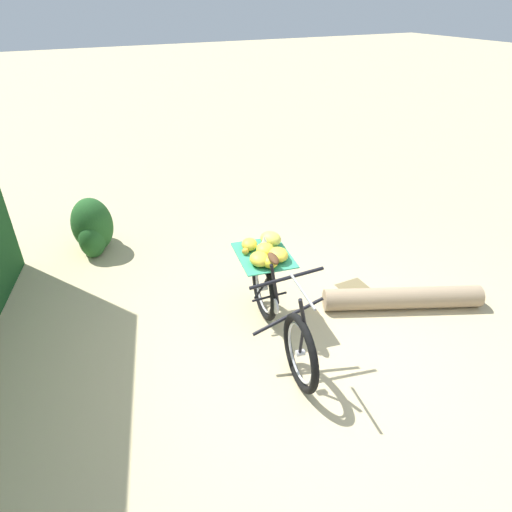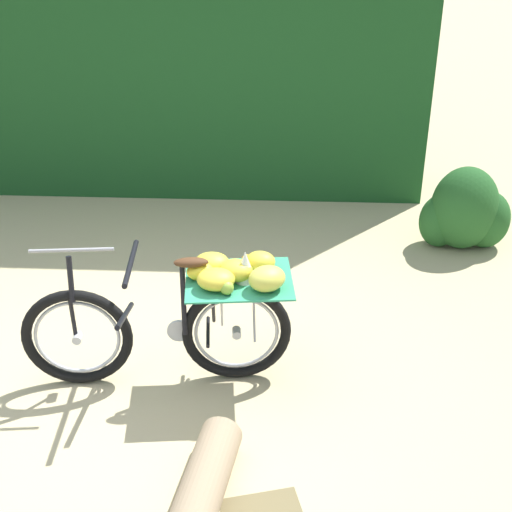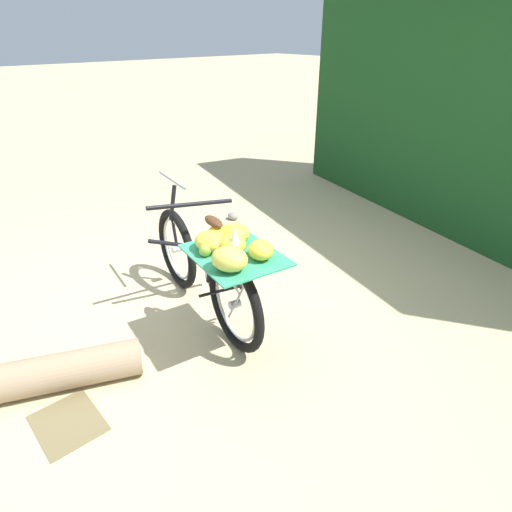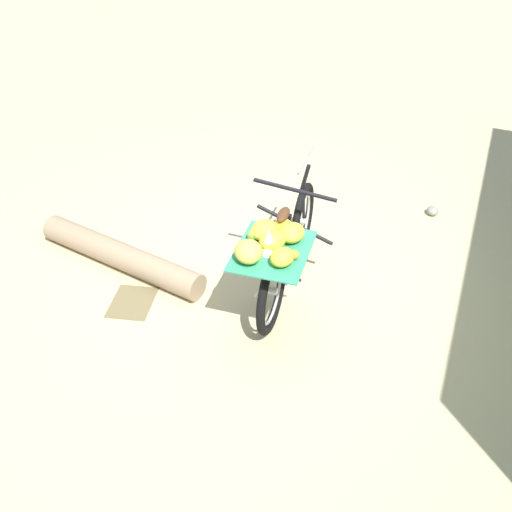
% 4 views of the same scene
% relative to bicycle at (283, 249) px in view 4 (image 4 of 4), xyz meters
% --- Properties ---
extents(ground_plane, '(60.00, 60.00, 0.00)m').
position_rel_bicycle_xyz_m(ground_plane, '(0.29, -0.03, -0.53)').
color(ground_plane, '#C6B284').
extents(bicycle, '(1.80, 0.79, 1.03)m').
position_rel_bicycle_xyz_m(bicycle, '(0.00, 0.00, 0.00)').
color(bicycle, black).
rests_on(bicycle, ground_plane).
extents(fallen_log, '(0.96, 1.76, 0.25)m').
position_rel_bicycle_xyz_m(fallen_log, '(0.24, 1.54, -0.41)').
color(fallen_log, '#9E8466').
rests_on(fallen_log, ground_plane).
extents(path_stone, '(0.15, 0.12, 0.09)m').
position_rel_bicycle_xyz_m(path_stone, '(1.57, -1.47, -0.49)').
color(path_stone, gray).
rests_on(path_stone, ground_plane).
extents(leaf_litter_patch, '(0.44, 0.36, 0.01)m').
position_rel_bicycle_xyz_m(leaf_litter_patch, '(-0.25, 1.29, -0.53)').
color(leaf_litter_patch, olive).
rests_on(leaf_litter_patch, ground_plane).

